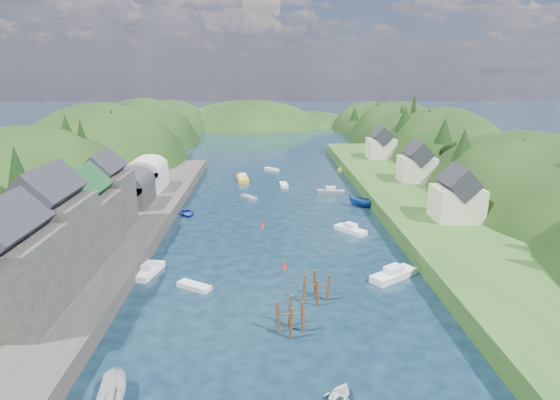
{
  "coord_description": "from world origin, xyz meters",
  "views": [
    {
      "loc": [
        -2.26,
        -46.24,
        24.55
      ],
      "look_at": [
        0.0,
        28.0,
        4.0
      ],
      "focal_mm": 30.0,
      "sensor_mm": 36.0,
      "label": 1
    }
  ],
  "objects_px": {
    "piling_cluster_near": "(290,320)",
    "channel_buoy_far": "(262,224)",
    "channel_buoy_near": "(285,265)",
    "piling_cluster_far": "(316,290)"
  },
  "relations": [
    {
      "from": "channel_buoy_near",
      "to": "channel_buoy_far",
      "type": "height_order",
      "value": "same"
    },
    {
      "from": "piling_cluster_far",
      "to": "channel_buoy_far",
      "type": "relative_size",
      "value": 3.33
    },
    {
      "from": "piling_cluster_near",
      "to": "channel_buoy_far",
      "type": "distance_m",
      "value": 31.93
    },
    {
      "from": "piling_cluster_far",
      "to": "channel_buoy_near",
      "type": "xyz_separation_m",
      "value": [
        -3.14,
        8.66,
        -0.78
      ]
    },
    {
      "from": "piling_cluster_near",
      "to": "channel_buoy_far",
      "type": "xyz_separation_m",
      "value": [
        -2.89,
        31.78,
        -0.88
      ]
    },
    {
      "from": "channel_buoy_near",
      "to": "channel_buoy_far",
      "type": "xyz_separation_m",
      "value": [
        -2.93,
        16.7,
        0.0
      ]
    },
    {
      "from": "channel_buoy_far",
      "to": "piling_cluster_far",
      "type": "bearing_deg",
      "value": -76.55
    },
    {
      "from": "piling_cluster_near",
      "to": "channel_buoy_near",
      "type": "xyz_separation_m",
      "value": [
        0.04,
        15.08,
        -0.88
      ]
    },
    {
      "from": "piling_cluster_far",
      "to": "channel_buoy_far",
      "type": "bearing_deg",
      "value": 103.45
    },
    {
      "from": "piling_cluster_near",
      "to": "piling_cluster_far",
      "type": "distance_m",
      "value": 7.16
    }
  ]
}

